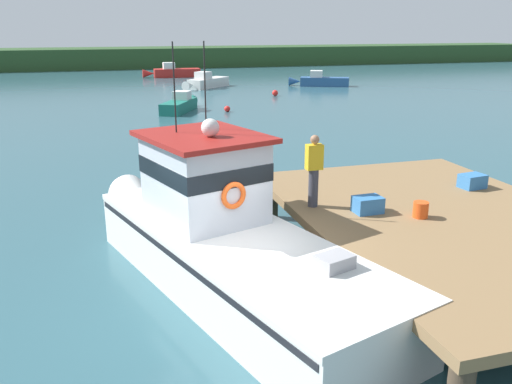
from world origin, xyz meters
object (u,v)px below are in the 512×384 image
Objects in this scene: crate_single_far at (368,205)px; bait_bucket at (421,210)px; mooring_buoy_inshore at (207,173)px; deckhand_by_the_boat at (314,169)px; crate_stack_near_edge at (472,181)px; mooring_buoy_channel_marker at (275,93)px; moored_boat_near_channel at (206,82)px; moored_boat_mid_harbor at (173,72)px; mooring_buoy_outer at (227,109)px; main_fishing_boat at (221,236)px; moored_boat_far_right at (320,81)px; moored_boat_outer_mooring at (181,104)px.

crate_single_far is 1.76× the size of bait_bucket.
crate_single_far is 8.01m from mooring_buoy_inshore.
deckhand_by_the_boat is at bearing -81.54° from mooring_buoy_inshore.
mooring_buoy_channel_marker is (4.08, 27.82, -1.15)m from crate_stack_near_edge.
bait_bucket is 0.21× the size of deckhand_by_the_boat.
crate_stack_near_edge is 34.67m from moored_boat_near_channel.
moored_boat_mid_harbor is (2.26, 46.26, -0.87)m from crate_single_far.
deckhand_by_the_boat reaches higher than mooring_buoy_channel_marker.
mooring_buoy_outer is (-1.21, 21.26, -1.19)m from crate_stack_near_edge.
main_fishing_boat is at bearing -100.84° from moored_boat_near_channel.
deckhand_by_the_boat is at bearing -106.79° from mooring_buoy_channel_marker.
mooring_buoy_outer is at bearing 84.40° from crate_single_far.
main_fishing_boat is at bearing 171.30° from bait_bucket.
crate_stack_near_edge is 34.73m from moored_boat_far_right.
moored_boat_mid_harbor is (5.52, 46.23, -0.50)m from main_fishing_boat.
bait_bucket is at bearing -70.40° from mooring_buoy_inshore.
bait_bucket is 36.29m from moored_boat_near_channel.
bait_bucket is (-2.46, -1.52, -0.00)m from crate_stack_near_edge.
mooring_buoy_inshore is (-5.56, -27.92, -0.24)m from moored_boat_near_channel.
moored_boat_mid_harbor is 15.55× the size of mooring_buoy_outer.
crate_stack_near_edge is 21.33m from mooring_buoy_outer.
moored_boat_outer_mooring is 15.76m from mooring_buoy_inshore.
deckhand_by_the_boat is (2.28, 0.69, 1.05)m from main_fishing_boat.
deckhand_by_the_boat is 35.19m from moored_boat_near_channel.
moored_boat_far_right is at bearing 42.16° from mooring_buoy_channel_marker.
moored_boat_far_right is 30.67m from mooring_buoy_inshore.
moored_boat_far_right is 1.11× the size of moored_boat_near_channel.
crate_stack_near_edge is 45.37m from moored_boat_mid_harbor.
moored_boat_near_channel reaches higher than mooring_buoy_inshore.
moored_boat_near_channel is 7.89m from mooring_buoy_channel_marker.
mooring_buoy_channel_marker is at bearing 51.12° from mooring_buoy_outer.
mooring_buoy_outer is at bearing -90.19° from moored_boat_mid_harbor.
mooring_buoy_channel_marker is at bearing 77.44° from bait_bucket.
mooring_buoy_channel_marker is at bearing -137.84° from moored_boat_far_right.
bait_bucket is at bearing -86.56° from moored_boat_outer_mooring.
crate_stack_near_edge is 0.10× the size of moored_boat_mid_harbor.
bait_bucket is (4.19, -0.64, 0.36)m from main_fishing_boat.
bait_bucket reaches higher than moored_boat_outer_mooring.
moored_boat_far_right reaches higher than mooring_buoy_outer.
moored_boat_far_right is at bearing -8.24° from moored_boat_near_channel.
crate_stack_near_edge reaches higher than moored_boat_mid_harbor.
moored_boat_outer_mooring is 0.99× the size of moored_boat_near_channel.
moored_boat_outer_mooring is (2.75, 23.31, -0.60)m from main_fishing_boat.
main_fishing_boat reaches higher than mooring_buoy_inshore.
crate_stack_near_edge is at bearing 31.75° from bait_bucket.
bait_bucket is at bearing -8.70° from main_fishing_boat.
mooring_buoy_inshore is at bearing 104.75° from crate_single_far.
crate_stack_near_edge is 2.90m from bait_bucket.
moored_boat_mid_harbor is (2.77, 22.91, 0.10)m from moored_boat_outer_mooring.
mooring_buoy_channel_marker is (8.45, 28.02, -1.84)m from deckhand_by_the_boat.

